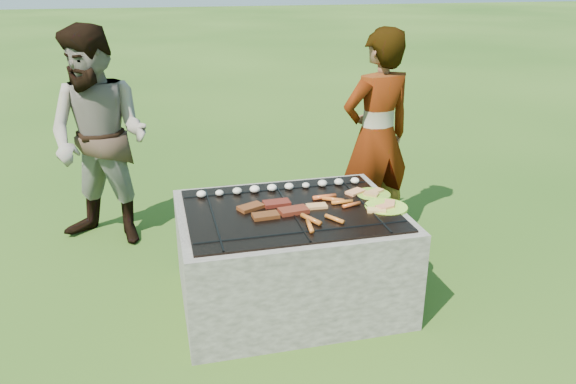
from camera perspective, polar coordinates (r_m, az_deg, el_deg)
name	(u,v)px	position (r m, az deg, el deg)	size (l,w,h in m)	color
lawn	(290,299)	(3.57, 0.19, -10.79)	(60.00, 60.00, 0.00)	#1F4411
fire_pit	(290,259)	(3.43, 0.20, -6.81)	(1.30, 1.00, 0.62)	#9E978C
mushrooms	(281,187)	(3.56, -0.75, 0.51)	(1.06, 0.06, 0.04)	#F3E3CE
pork_slabs	(274,209)	(3.26, -1.46, -1.73)	(0.40, 0.26, 0.02)	#92431A
sausages	(327,209)	(3.25, 4.00, -1.78)	(0.40, 0.47, 0.03)	#F55B28
bread_on_grate	(347,202)	(3.39, 6.04, -0.98)	(0.44, 0.41, 0.02)	tan
plate_far	(373,194)	(3.54, 8.62, -0.23)	(0.27, 0.27, 0.03)	#C5D232
plate_near	(386,207)	(3.37, 9.94, -1.52)	(0.26, 0.26, 0.03)	#EDFF3C
cook	(377,137)	(4.15, 8.99, 5.53)	(0.57, 0.37, 1.56)	gray
bystander	(100,139)	(4.22, -18.56, 5.12)	(0.77, 0.60, 1.59)	#A6948B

